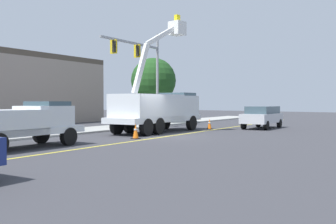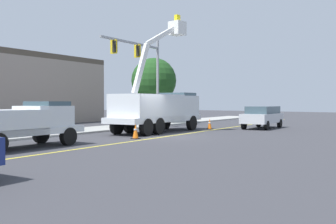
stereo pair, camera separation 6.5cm
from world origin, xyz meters
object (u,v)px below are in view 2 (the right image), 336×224
at_px(traffic_signal_mast, 143,63).
at_px(traffic_cone_mid_front, 136,131).
at_px(passing_minivan, 263,116).
at_px(utility_bucket_truck, 158,108).
at_px(traffic_cone_mid_rear, 210,124).
at_px(service_pickup_truck, 21,123).

bearing_deg(traffic_signal_mast, traffic_cone_mid_front, -137.90).
bearing_deg(passing_minivan, traffic_cone_mid_front, 173.93).
xyz_separation_m(utility_bucket_truck, traffic_cone_mid_rear, (4.37, -1.16, -1.25)).
bearing_deg(traffic_signal_mast, service_pickup_truck, -156.50).
bearing_deg(service_pickup_truck, traffic_signal_mast, 23.50).
distance_m(utility_bucket_truck, traffic_cone_mid_rear, 4.69).
bearing_deg(traffic_signal_mast, traffic_cone_mid_rear, -74.72).
xyz_separation_m(service_pickup_truck, passing_minivan, (18.60, -1.99, -0.15)).
height_order(utility_bucket_truck, passing_minivan, utility_bucket_truck).
distance_m(service_pickup_truck, traffic_signal_mast, 15.44).
bearing_deg(passing_minivan, service_pickup_truck, 173.88).
bearing_deg(traffic_cone_mid_front, service_pickup_truck, 173.78).
xyz_separation_m(utility_bucket_truck, traffic_signal_mast, (2.89, 4.27, 3.51)).
xyz_separation_m(traffic_cone_mid_front, traffic_cone_mid_rear, (8.83, 1.21, -0.03)).
bearing_deg(service_pickup_truck, traffic_cone_mid_rear, 1.96).
relative_size(utility_bucket_truck, traffic_cone_mid_front, 10.08).
distance_m(passing_minivan, traffic_cone_mid_front, 12.35).
bearing_deg(traffic_cone_mid_front, traffic_cone_mid_rear, 7.79).
xyz_separation_m(traffic_cone_mid_front, traffic_signal_mast, (7.34, 6.64, 4.72)).
distance_m(passing_minivan, traffic_signal_mast, 10.23).
bearing_deg(service_pickup_truck, traffic_cone_mid_front, -6.22).
xyz_separation_m(utility_bucket_truck, traffic_cone_mid_front, (-4.45, -2.37, -1.22)).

